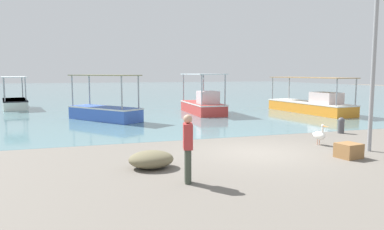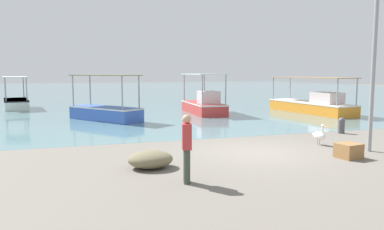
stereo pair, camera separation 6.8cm
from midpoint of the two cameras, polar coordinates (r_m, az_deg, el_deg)
name	(u,v)px [view 2 (the right image)]	position (r m, az deg, el deg)	size (l,w,h in m)	color
ground	(258,152)	(12.94, 10.24, -5.64)	(120.00, 120.00, 0.00)	slate
harbor_water	(112,90)	(59.51, -12.08, 3.73)	(110.00, 90.00, 0.00)	slate
fishing_boat_near_left	(312,104)	(26.33, 17.93, 1.59)	(2.41, 7.09, 2.38)	orange
fishing_boat_near_right	(204,104)	(24.76, 1.93, 1.65)	(2.01, 4.95, 2.62)	#C93934
fishing_boat_center	(105,111)	(21.77, -12.98, 0.65)	(3.97, 4.67, 2.57)	#3A5FC1
fishing_boat_far_left	(16,102)	(31.41, -25.20, 1.86)	(2.37, 4.85, 2.40)	silver
pelican	(319,135)	(14.75, 18.96, -2.92)	(0.36, 0.81, 0.80)	#E0997A
lamp_post	(374,55)	(14.10, 26.13, 8.17)	(0.28, 0.28, 5.83)	gray
mooring_bollard	(342,125)	(17.95, 21.94, -1.41)	(0.29, 0.29, 0.71)	#47474C
fisherman_standing	(187,147)	(9.11, -0.59, -4.83)	(0.31, 0.44, 1.69)	#394235
net_pile	(150,159)	(10.74, -6.16, -6.73)	(1.28, 1.09, 0.49)	#6F674B
cargo_crate	(348,151)	(12.90, 22.88, -5.04)	(0.68, 0.64, 0.47)	olive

